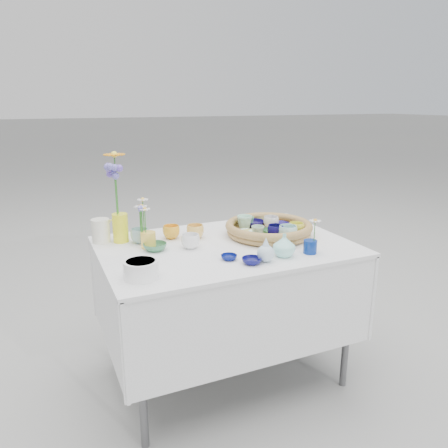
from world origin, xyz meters
name	(u,v)px	position (x,y,z in m)	size (l,w,h in m)	color
ground	(225,374)	(0.00, 0.00, 0.00)	(80.00, 80.00, 0.00)	gray
display_table	(225,374)	(0.00, 0.00, 0.00)	(1.26, 0.86, 0.77)	white
wicker_tray	(269,229)	(0.28, 0.05, 0.80)	(0.47, 0.47, 0.08)	olive
tray_ceramic_0	(254,224)	(0.26, 0.18, 0.80)	(0.11, 0.11, 0.04)	#140C4F
tray_ceramic_1	(280,226)	(0.37, 0.08, 0.80)	(0.13, 0.13, 0.03)	#110952
tray_ceramic_2	(296,229)	(0.39, -0.05, 0.82)	(0.08, 0.08, 0.07)	#D6D53E
tray_ceramic_3	(271,232)	(0.27, 0.00, 0.80)	(0.10, 0.10, 0.03)	#4A9054
tray_ceramic_4	(258,232)	(0.18, -0.01, 0.81)	(0.07, 0.07, 0.06)	#97BCA0
tray_ceramic_5	(245,234)	(0.13, 0.04, 0.80)	(0.11, 0.11, 0.03)	silver
tray_ceramic_6	(245,223)	(0.18, 0.15, 0.82)	(0.09, 0.09, 0.08)	#A7DEC1
tray_ceramic_7	(271,222)	(0.33, 0.12, 0.82)	(0.09, 0.09, 0.07)	white
tray_ceramic_8	(266,221)	(0.36, 0.22, 0.80)	(0.10, 0.10, 0.03)	#9FE1F9
tray_ceramic_9	(276,231)	(0.27, -0.04, 0.82)	(0.09, 0.09, 0.07)	#0F0A50
tray_ceramic_10	(250,234)	(0.15, 0.03, 0.80)	(0.09, 0.09, 0.03)	#FFF18D
tray_ceramic_11	(288,233)	(0.31, -0.10, 0.82)	(0.10, 0.10, 0.08)	#A7DCD5
tray_ceramic_12	(248,222)	(0.23, 0.19, 0.81)	(0.06, 0.06, 0.06)	#56A16B
loose_ceramic_0	(171,232)	(-0.22, 0.22, 0.80)	(0.09, 0.09, 0.07)	gold
loose_ceramic_1	(195,231)	(-0.10, 0.17, 0.80)	(0.09, 0.09, 0.07)	#E9B653
loose_ceramic_2	(155,247)	(-0.35, 0.06, 0.78)	(0.12, 0.12, 0.04)	#38744C
loose_ceramic_3	(190,241)	(-0.18, 0.02, 0.80)	(0.09, 0.09, 0.07)	white
loose_ceramic_4	(229,257)	(-0.08, -0.21, 0.78)	(0.08, 0.08, 0.02)	#071264
loose_ceramic_5	(140,236)	(-0.39, 0.21, 0.80)	(0.10, 0.10, 0.08)	#8DB5AB
loose_ceramic_6	(252,261)	(0.00, -0.30, 0.78)	(0.09, 0.09, 0.03)	#0C0C55
fluted_bowl	(141,269)	(-0.50, -0.26, 0.80)	(0.15, 0.15, 0.08)	white
bud_vase_paleblue	(266,249)	(0.07, -0.30, 0.83)	(0.08, 0.08, 0.12)	silver
bud_vase_seafoam	(284,245)	(0.18, -0.27, 0.82)	(0.11, 0.11, 0.11)	#99E9DD
bud_vase_cobalt	(310,247)	(0.32, -0.28, 0.80)	(0.07, 0.07, 0.07)	navy
single_daisy	(315,231)	(0.33, -0.30, 0.88)	(0.07, 0.07, 0.12)	white
tall_vase_yellow	(120,228)	(-0.48, 0.27, 0.84)	(0.08, 0.08, 0.15)	yellow
gerbera	(116,184)	(-0.48, 0.28, 1.07)	(0.12, 0.12, 0.32)	orange
hydrangea	(116,193)	(-0.49, 0.26, 1.03)	(0.09, 0.09, 0.31)	#645CB8
white_pitcher	(101,231)	(-0.58, 0.30, 0.83)	(0.13, 0.09, 0.12)	silver
daisy_cup	(148,240)	(-0.37, 0.12, 0.81)	(0.07, 0.07, 0.08)	yellow
daisy_posy	(145,216)	(-0.38, 0.13, 0.93)	(0.08, 0.08, 0.17)	white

